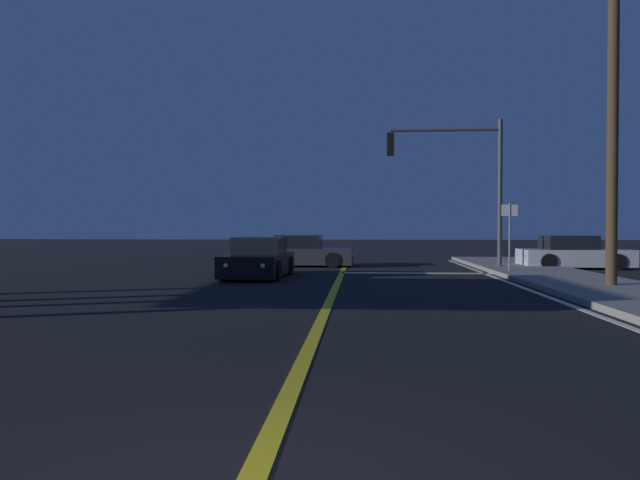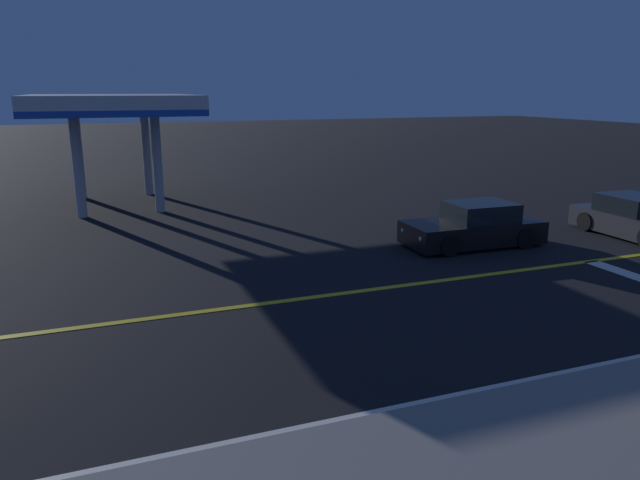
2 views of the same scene
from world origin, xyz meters
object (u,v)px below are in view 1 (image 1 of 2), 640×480
Objects in this scene: car_lead_oncoming_black at (259,260)px; utility_pole_right at (613,75)px; street_sign_corner at (510,227)px; traffic_signal_near_right at (459,169)px; car_following_oncoming_silver at (573,254)px; car_distant_tail_charcoal at (303,253)px.

utility_pole_right is at bearing 162.12° from car_lead_oncoming_black.
utility_pole_right is at bearing -74.55° from street_sign_corner.
traffic_signal_near_right is at bearing 115.17° from street_sign_corner.
car_following_oncoming_silver is 0.40× the size of utility_pole_right.
car_lead_oncoming_black is 8.81m from street_sign_corner.
utility_pole_right reaches higher than street_sign_corner.
car_lead_oncoming_black and car_following_oncoming_silver have the same top height.
car_distant_tail_charcoal and car_lead_oncoming_black have the same top height.
utility_pole_right reaches higher than car_lead_oncoming_black.
car_lead_oncoming_black is 1.01× the size of car_following_oncoming_silver.
car_distant_tail_charcoal is 5.72m from car_lead_oncoming_black.
car_lead_oncoming_black is at bearing -68.41° from car_following_oncoming_silver.
street_sign_corner is (1.32, -2.80, -2.32)m from traffic_signal_near_right.
utility_pole_right is (2.72, -7.87, 1.67)m from traffic_signal_near_right.
street_sign_corner is at bearing -168.36° from car_lead_oncoming_black.
car_following_oncoming_silver is 1.71× the size of street_sign_corner.
car_distant_tail_charcoal is 0.97× the size of car_lead_oncoming_black.
utility_pole_right reaches higher than car_distant_tail_charcoal.
traffic_signal_near_right is at bearing -147.74° from car_lead_oncoming_black.
traffic_signal_near_right is (7.30, 4.32, 3.42)m from car_lead_oncoming_black.
traffic_signal_near_right reaches higher than car_following_oncoming_silver.
car_following_oncoming_silver is 5.84m from traffic_signal_near_right.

